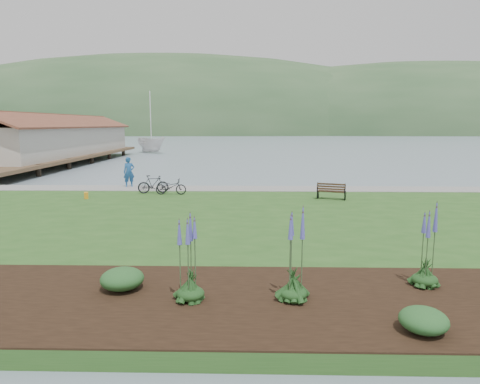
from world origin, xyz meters
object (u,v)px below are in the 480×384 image
object	(u,v)px
park_bench	(331,191)
person	(129,170)
sailboat	(152,153)
bicycle_a	(171,187)

from	to	relation	value
park_bench	person	size ratio (longest dim) A/B	0.71
park_bench	person	xyz separation A→B (m)	(-11.81, 4.17, 0.65)
person	sailboat	distance (m)	38.69
person	bicycle_a	bearing A→B (deg)	-65.21
park_bench	person	distance (m)	12.54
person	bicycle_a	xyz separation A→B (m)	(3.14, -2.83, -0.65)
person	sailboat	bearing A→B (deg)	77.76
bicycle_a	person	bearing A→B (deg)	47.88
bicycle_a	sailboat	bearing A→B (deg)	14.31
bicycle_a	park_bench	bearing A→B (deg)	-98.90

